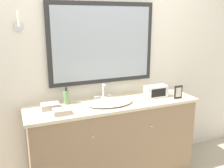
{
  "coord_description": "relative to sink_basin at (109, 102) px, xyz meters",
  "views": [
    {
      "loc": [
        -0.96,
        -1.98,
        1.74
      ],
      "look_at": [
        -0.02,
        0.29,
        1.09
      ],
      "focal_mm": 40.0,
      "sensor_mm": 36.0,
      "label": 1
    }
  ],
  "objects": [
    {
      "name": "metal_tray",
      "position": [
        0.8,
        0.13,
        -0.01
      ],
      "size": [
        0.17,
        0.12,
        0.01
      ],
      "color": "#ADADB2",
      "rests_on": "vanity_counter"
    },
    {
      "name": "picture_frame",
      "position": [
        0.76,
        -0.13,
        0.05
      ],
      "size": [
        0.1,
        0.01,
        0.15
      ],
      "color": "black",
      "rests_on": "vanity_counter"
    },
    {
      "name": "sink_basin",
      "position": [
        0.0,
        0.0,
        0.0
      ],
      "size": [
        0.49,
        0.37,
        0.17
      ],
      "color": "silver",
      "rests_on": "vanity_counter"
    },
    {
      "name": "appliance_box",
      "position": [
        0.55,
        -0.01,
        0.05
      ],
      "size": [
        0.25,
        0.11,
        0.13
      ],
      "color": "white",
      "rests_on": "vanity_counter"
    },
    {
      "name": "soap_bottle",
      "position": [
        -0.41,
        0.16,
        0.05
      ],
      "size": [
        0.06,
        0.06,
        0.18
      ],
      "color": "#709966",
      "rests_on": "vanity_counter"
    },
    {
      "name": "hand_towel_far_corner",
      "position": [
        -0.52,
        -0.1,
        0.0
      ],
      "size": [
        0.15,
        0.13,
        0.05
      ],
      "color": "#B7A899",
      "rests_on": "vanity_counter"
    },
    {
      "name": "vanity_counter",
      "position": [
        0.05,
        0.02,
        -0.46
      ],
      "size": [
        1.82,
        0.52,
        0.89
      ],
      "color": "#937556",
      "rests_on": "ground_plane"
    },
    {
      "name": "wall_back",
      "position": [
        0.05,
        0.3,
        0.37
      ],
      "size": [
        8.0,
        0.18,
        2.55
      ],
      "color": "silver",
      "rests_on": "ground_plane"
    },
    {
      "name": "hand_towel_near_sink",
      "position": [
        -0.59,
        0.07,
        0.01
      ],
      "size": [
        0.18,
        0.13,
        0.05
      ],
      "color": "#B7A899",
      "rests_on": "vanity_counter"
    }
  ]
}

